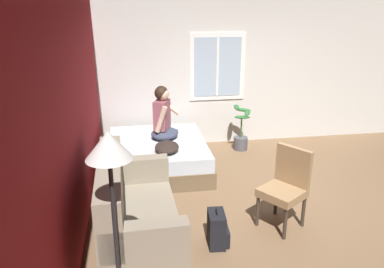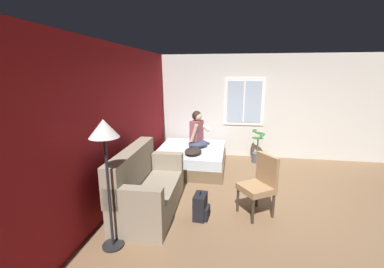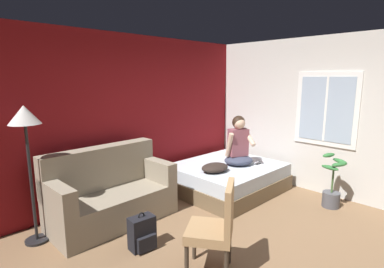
{
  "view_description": "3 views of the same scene",
  "coord_description": "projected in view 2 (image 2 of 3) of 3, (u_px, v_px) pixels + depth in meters",
  "views": [
    {
      "loc": [
        -4.28,
        1.97,
        2.58
      ],
      "look_at": [
        0.45,
        1.21,
        0.91
      ],
      "focal_mm": 35.0,
      "sensor_mm": 36.0,
      "label": 1
    },
    {
      "loc": [
        -4.37,
        0.68,
        2.23
      ],
      "look_at": [
        0.51,
        1.46,
        1.05
      ],
      "focal_mm": 24.0,
      "sensor_mm": 36.0,
      "label": 2
    },
    {
      "loc": [
        -2.61,
        -1.64,
        2.02
      ],
      "look_at": [
        0.52,
        1.6,
        1.16
      ],
      "focal_mm": 28.0,
      "sensor_mm": 36.0,
      "label": 3
    }
  ],
  "objects": [
    {
      "name": "ground_plane",
      "position": [
        268.0,
        200.0,
        4.6
      ],
      "size": [
        40.0,
        40.0,
        0.0
      ],
      "primitive_type": "plane",
      "color": "brown"
    },
    {
      "name": "wall_back_accent",
      "position": [
        122.0,
        122.0,
        4.71
      ],
      "size": [
        10.03,
        0.16,
        2.7
      ],
      "primitive_type": "cube",
      "color": "maroon",
      "rests_on": "ground"
    },
    {
      "name": "wall_side_with_window",
      "position": [
        259.0,
        107.0,
        6.78
      ],
      "size": [
        0.19,
        6.61,
        2.7
      ],
      "color": "silver",
      "rests_on": "ground"
    },
    {
      "name": "bed",
      "position": [
        191.0,
        158.0,
        6.17
      ],
      "size": [
        1.81,
        1.6,
        0.48
      ],
      "color": "brown",
      "rests_on": "ground"
    },
    {
      "name": "couch",
      "position": [
        146.0,
        188.0,
        4.19
      ],
      "size": [
        1.72,
        0.87,
        1.04
      ],
      "color": "gray",
      "rests_on": "ground"
    },
    {
      "name": "side_chair",
      "position": [
        260.0,
        183.0,
        4.06
      ],
      "size": [
        0.64,
        0.64,
        0.98
      ],
      "color": "#382D23",
      "rests_on": "ground"
    },
    {
      "name": "person_seated",
      "position": [
        197.0,
        132.0,
        6.15
      ],
      "size": [
        0.65,
        0.61,
        0.88
      ],
      "color": "#383D51",
      "rests_on": "bed"
    },
    {
      "name": "backpack",
      "position": [
        201.0,
        207.0,
        4.0
      ],
      "size": [
        0.31,
        0.25,
        0.46
      ],
      "color": "black",
      "rests_on": "ground"
    },
    {
      "name": "throw_pillow",
      "position": [
        193.0,
        151.0,
        5.63
      ],
      "size": [
        0.52,
        0.42,
        0.14
      ],
      "primitive_type": "ellipsoid",
      "rotation": [
        0.0,
        0.0,
        -0.13
      ],
      "color": "#2D231E",
      "rests_on": "bed"
    },
    {
      "name": "cell_phone",
      "position": [
        208.0,
        144.0,
        6.46
      ],
      "size": [
        0.15,
        0.09,
        0.01
      ],
      "primitive_type": "cube",
      "rotation": [
        0.0,
        0.0,
        4.84
      ],
      "color": "black",
      "rests_on": "bed"
    },
    {
      "name": "floor_lamp",
      "position": [
        105.0,
        142.0,
        3.05
      ],
      "size": [
        0.36,
        0.36,
        1.7
      ],
      "color": "black",
      "rests_on": "ground"
    },
    {
      "name": "potted_plant",
      "position": [
        257.0,
        151.0,
        6.5
      ],
      "size": [
        0.39,
        0.37,
        0.85
      ],
      "color": "#4C4C51",
      "rests_on": "ground"
    }
  ]
}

